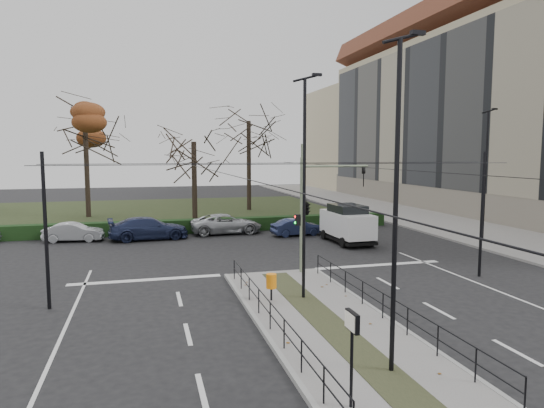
{
  "coord_description": "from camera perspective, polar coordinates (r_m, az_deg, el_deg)",
  "views": [
    {
      "loc": [
        -5.95,
        -17.61,
        5.95
      ],
      "look_at": [
        0.5,
        6.82,
        3.27
      ],
      "focal_mm": 32.0,
      "sensor_mm": 36.0,
      "label": 1
    }
  ],
  "objects": [
    {
      "name": "info_panel",
      "position": [
        11.46,
        9.38,
        -14.68
      ],
      "size": [
        0.13,
        0.59,
        2.25
      ],
      "color": "black",
      "rests_on": "median_island"
    },
    {
      "name": "parked_car_third",
      "position": [
        34.44,
        -14.31,
        -2.78
      ],
      "size": [
        5.53,
        2.67,
        1.55
      ],
      "primitive_type": "imported",
      "rotation": [
        0.0,
        0.0,
        1.67
      ],
      "color": "#1F2749",
      "rests_on": "ground"
    },
    {
      "name": "median_railing",
      "position": [
        16.89,
        6.66,
        -11.12
      ],
      "size": [
        4.14,
        13.24,
        0.92
      ],
      "color": "black",
      "rests_on": "median_island"
    },
    {
      "name": "ground",
      "position": [
        19.52,
        3.78,
        -11.72
      ],
      "size": [
        140.0,
        140.0,
        0.0
      ],
      "primitive_type": "plane",
      "color": "black",
      "rests_on": "ground"
    },
    {
      "name": "bare_tree_near",
      "position": [
        41.9,
        -9.18,
        6.56
      ],
      "size": [
        6.08,
        6.08,
        9.02
      ],
      "color": "black",
      "rests_on": "park"
    },
    {
      "name": "parked_car_fifth",
      "position": [
        34.98,
        2.94,
        -2.74
      ],
      "size": [
        3.81,
        1.68,
        1.22
      ],
      "primitive_type": "imported",
      "rotation": [
        0.0,
        0.0,
        1.68
      ],
      "color": "#1F2749",
      "rests_on": "ground"
    },
    {
      "name": "streetlamp_median_near",
      "position": [
        12.9,
        14.43,
        0.06
      ],
      "size": [
        0.74,
        0.15,
        8.86
      ],
      "color": "black",
      "rests_on": "median_island"
    },
    {
      "name": "parked_car_second",
      "position": [
        35.28,
        -22.31,
        -3.08
      ],
      "size": [
        3.96,
        1.72,
        1.27
      ],
      "primitive_type": "imported",
      "rotation": [
        0.0,
        0.0,
        1.47
      ],
      "color": "#A4A7AB",
      "rests_on": "ground"
    },
    {
      "name": "apartment_block",
      "position": [
        53.84,
        24.75,
        10.23
      ],
      "size": [
        13.09,
        52.1,
        21.64
      ],
      "color": "#C3B28D",
      "rests_on": "ground"
    },
    {
      "name": "sidewalk_east",
      "position": [
        46.66,
        16.24,
        -1.44
      ],
      "size": [
        8.0,
        90.0,
        0.14
      ],
      "primitive_type": "cube",
      "color": "slate",
      "rests_on": "ground"
    },
    {
      "name": "streetlamp_sidewalk",
      "position": [
        35.19,
        23.84,
        3.3
      ],
      "size": [
        0.73,
        0.15,
        8.73
      ],
      "color": "black",
      "rests_on": "sidewalk_east"
    },
    {
      "name": "white_van",
      "position": [
        32.49,
        8.82,
        -2.22
      ],
      "size": [
        2.31,
        4.88,
        2.54
      ],
      "color": "white",
      "rests_on": "ground"
    },
    {
      "name": "median_island",
      "position": [
        17.27,
        6.49,
        -13.9
      ],
      "size": [
        4.4,
        15.0,
        0.14
      ],
      "primitive_type": "cube",
      "color": "slate",
      "rests_on": "ground"
    },
    {
      "name": "hedge",
      "position": [
        36.62,
        -14.71,
        -2.71
      ],
      "size": [
        38.0,
        1.0,
        1.0
      ],
      "primitive_type": "cube",
      "color": "black",
      "rests_on": "ground"
    },
    {
      "name": "parked_car_fourth",
      "position": [
        35.98,
        -5.39,
        -2.33
      ],
      "size": [
        5.31,
        2.59,
        1.45
      ],
      "primitive_type": "imported",
      "rotation": [
        0.0,
        0.0,
        1.61
      ],
      "color": "#A4A7AB",
      "rests_on": "ground"
    },
    {
      "name": "park",
      "position": [
        49.96,
        -14.74,
        -0.94
      ],
      "size": [
        38.0,
        26.0,
        0.1
      ],
      "primitive_type": "cube",
      "color": "#263118",
      "rests_on": "ground"
    },
    {
      "name": "bare_tree_center",
      "position": [
        49.89,
        -2.76,
        8.98
      ],
      "size": [
        6.94,
        6.94,
        12.06
      ],
      "color": "black",
      "rests_on": "park"
    },
    {
      "name": "rust_tree",
      "position": [
        47.37,
        -21.15,
        9.03
      ],
      "size": [
        8.62,
        8.62,
        11.39
      ],
      "color": "black",
      "rests_on": "park"
    },
    {
      "name": "catenary",
      "position": [
        20.29,
        2.39,
        -1.12
      ],
      "size": [
        20.0,
        34.0,
        6.0
      ],
      "color": "black",
      "rests_on": "ground"
    },
    {
      "name": "traffic_light",
      "position": [
        23.53,
        4.25,
        -0.21
      ],
      "size": [
        3.8,
        2.18,
        5.59
      ],
      "color": "gray",
      "rests_on": "median_island"
    },
    {
      "name": "litter_bin",
      "position": [
        19.33,
        -0.08,
        -9.1
      ],
      "size": [
        0.41,
        0.41,
        1.06
      ],
      "color": "black",
      "rests_on": "median_island"
    },
    {
      "name": "streetlamp_median_far",
      "position": [
        19.09,
        3.86,
        2.13
      ],
      "size": [
        0.74,
        0.15,
        8.87
      ],
      "color": "black",
      "rests_on": "median_island"
    }
  ]
}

